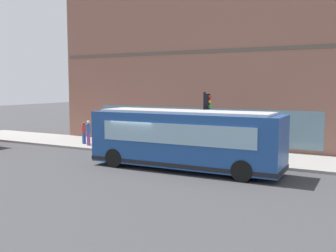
# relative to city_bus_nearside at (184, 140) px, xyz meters

# --- Properties ---
(ground) EXTENTS (120.00, 120.00, 0.00)m
(ground) POSITION_rel_city_bus_nearside_xyz_m (-0.26, 2.41, -1.55)
(ground) COLOR #38383A
(sidewalk_curb) EXTENTS (4.68, 40.00, 0.15)m
(sidewalk_curb) POSITION_rel_city_bus_nearside_xyz_m (4.68, 2.41, -1.48)
(sidewalk_curb) COLOR gray
(sidewalk_curb) RESTS_ON ground
(building_corner) EXTENTS (6.87, 23.66, 12.05)m
(building_corner) POSITION_rel_city_bus_nearside_xyz_m (10.42, 2.41, 4.46)
(building_corner) COLOR #8C5B4C
(building_corner) RESTS_ON ground
(city_bus_nearside) EXTENTS (2.79, 10.10, 3.07)m
(city_bus_nearside) POSITION_rel_city_bus_nearside_xyz_m (0.00, 0.00, 0.00)
(city_bus_nearside) COLOR #1E478C
(city_bus_nearside) RESTS_ON ground
(traffic_light_near_corner) EXTENTS (0.32, 0.49, 3.82)m
(traffic_light_near_corner) POSITION_rel_city_bus_nearside_xyz_m (2.99, 0.08, 1.26)
(traffic_light_near_corner) COLOR black
(traffic_light_near_corner) RESTS_ON sidewalk_curb
(fire_hydrant) EXTENTS (0.35, 0.35, 0.74)m
(fire_hydrant) POSITION_rel_city_bus_nearside_xyz_m (5.78, -0.52, -1.04)
(fire_hydrant) COLOR red
(fire_hydrant) RESTS_ON sidewalk_curb
(pedestrian_near_hydrant) EXTENTS (0.32, 0.32, 1.58)m
(pedestrian_near_hydrant) POSITION_rel_city_bus_nearside_xyz_m (3.84, 9.98, -0.50)
(pedestrian_near_hydrant) COLOR #3359A5
(pedestrian_near_hydrant) RESTS_ON sidewalk_curb
(pedestrian_walking_along_curb) EXTENTS (0.32, 0.32, 1.75)m
(pedestrian_walking_along_curb) POSITION_rel_city_bus_nearside_xyz_m (3.28, 9.09, -0.39)
(pedestrian_walking_along_curb) COLOR #8C3F8C
(pedestrian_walking_along_curb) RESTS_ON sidewalk_curb
(pedestrian_by_light_pole) EXTENTS (0.32, 0.32, 1.65)m
(pedestrian_by_light_pole) POSITION_rel_city_bus_nearside_xyz_m (4.34, -3.04, -0.46)
(pedestrian_by_light_pole) COLOR #99994C
(pedestrian_by_light_pole) RESTS_ON sidewalk_curb
(newspaper_vending_box) EXTENTS (0.44, 0.43, 0.90)m
(newspaper_vending_box) POSITION_rel_city_bus_nearside_xyz_m (4.32, 2.65, -0.95)
(newspaper_vending_box) COLOR #263F99
(newspaper_vending_box) RESTS_ON sidewalk_curb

